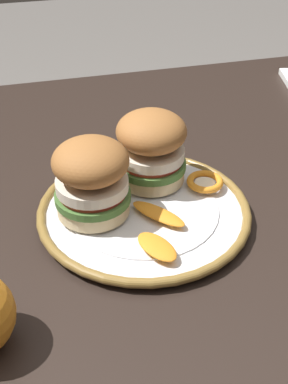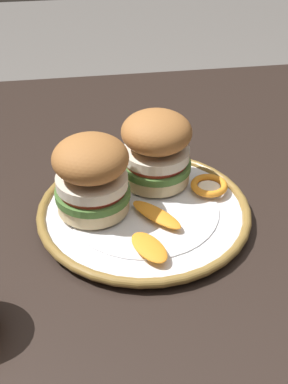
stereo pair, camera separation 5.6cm
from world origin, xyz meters
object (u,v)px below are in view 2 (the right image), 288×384
Objects in this scene: sandwich_half_left at (91,174)px; sandwich_half_right at (156,147)px; dining_table at (154,273)px; dinner_plate at (144,211)px.

sandwich_half_left is 0.10m from sandwich_half_right.
sandwich_half_right is (-0.09, -0.05, 0.00)m from sandwich_half_left.
dinner_plate is at bearing -43.83° from dining_table.
dinner_plate is 2.16× the size of sandwich_half_left.
sandwich_half_left and sandwich_half_right have the same top height.
dinner_plate reaches higher than dining_table.
dining_table is 5.32× the size of dinner_plate.
dining_table is 0.18m from sandwich_half_right.
dinner_plate is 0.09m from sandwich_half_left.
dining_table is 0.10m from dinner_plate.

